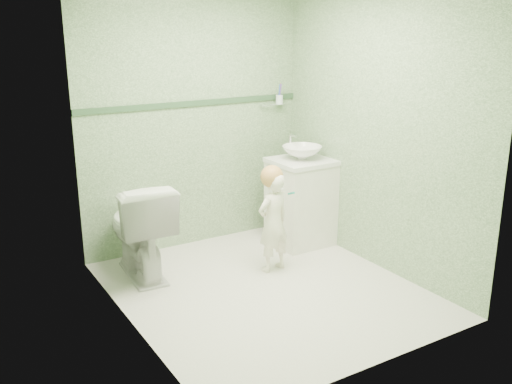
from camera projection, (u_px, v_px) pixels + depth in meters
ground at (266, 290)px, 4.60m from camera, size 2.50×2.50×0.00m
room_shell at (267, 143)px, 4.26m from camera, size 2.50×2.54×2.40m
trim_stripe at (194, 103)px, 5.23m from camera, size 2.20×0.02×0.05m
vanity at (301, 203)px, 5.48m from camera, size 0.52×0.50×0.80m
counter at (302, 161)px, 5.36m from camera, size 0.54×0.52×0.04m
basin at (302, 153)px, 5.34m from camera, size 0.37×0.37×0.13m
faucet at (291, 141)px, 5.47m from camera, size 0.03×0.13×0.18m
cup_holder at (279, 99)px, 5.64m from camera, size 0.26×0.07×0.21m
toilet at (139, 228)px, 4.77m from camera, size 0.52×0.84×0.83m
toddler at (273, 222)px, 4.85m from camera, size 0.34×0.25×0.86m
hair_cap at (272, 177)px, 4.76m from camera, size 0.19×0.19×0.19m
teal_toothbrush at (290, 193)px, 4.73m from camera, size 0.11×0.14×0.08m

